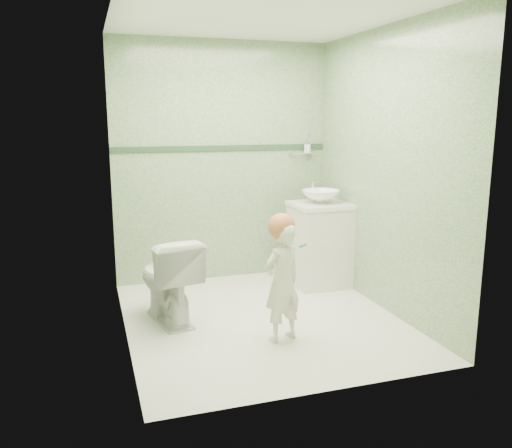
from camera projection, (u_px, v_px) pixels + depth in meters
name	position (u px, v px, depth m)	size (l,w,h in m)	color
ground	(262.00, 319.00, 4.39)	(2.50, 2.50, 0.00)	silver
room_shell	(262.00, 176.00, 4.15)	(2.50, 2.54, 2.40)	#688E64
trim_stripe	(223.00, 148.00, 5.28)	(2.20, 0.02, 0.05)	#28452D
vanity	(319.00, 246.00, 5.22)	(0.52, 0.50, 0.80)	silver
counter	(320.00, 205.00, 5.14)	(0.54, 0.52, 0.04)	white
basin	(321.00, 197.00, 5.12)	(0.37, 0.37, 0.13)	white
faucet	(313.00, 186.00, 5.28)	(0.03, 0.13, 0.18)	silver
cup_holder	(307.00, 149.00, 5.50)	(0.26, 0.07, 0.21)	silver
toilet	(168.00, 279.00, 4.28)	(0.40, 0.70, 0.72)	white
toddler	(282.00, 282.00, 3.89)	(0.33, 0.22, 0.90)	white
hair_cap	(282.00, 227.00, 3.83)	(0.20, 0.20, 0.20)	#BA693E
teal_toothbrush	(302.00, 245.00, 3.78)	(0.10, 0.14, 0.08)	#0C9390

